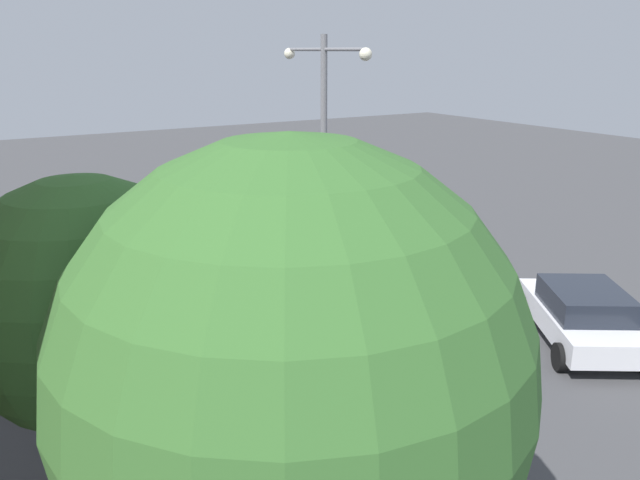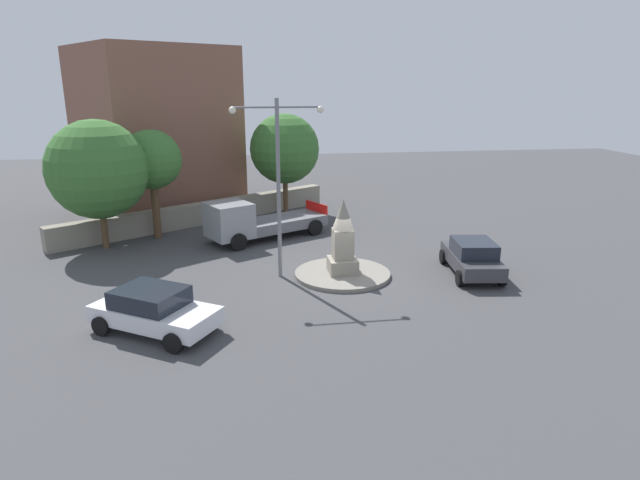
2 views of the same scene
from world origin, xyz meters
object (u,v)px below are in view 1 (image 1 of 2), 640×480
tree_far_corner (88,305)px  streetlamp (324,153)px  car_white_near_island (581,314)px  monument (288,236)px  truck_grey_waiting (118,347)px  tree_mid_cluster (293,370)px  car_dark_grey_parked_left (234,220)px

tree_far_corner → streetlamp: bearing=-49.5°
streetlamp → car_white_near_island: 7.36m
car_white_near_island → tree_far_corner: size_ratio=0.80×
monument → car_white_near_island: size_ratio=0.70×
monument → tree_far_corner: 11.32m
truck_grey_waiting → tree_far_corner: 5.97m
streetlamp → tree_far_corner: bearing=130.5°
streetlamp → tree_far_corner: streetlamp is taller
tree_mid_cluster → tree_far_corner: 2.71m
tree_mid_cluster → streetlamp: bearing=-33.5°
car_white_near_island → tree_mid_cluster: tree_mid_cluster is taller
monument → car_white_near_island: monument is taller
car_dark_grey_parked_left → car_white_near_island: 12.92m
car_dark_grey_parked_left → truck_grey_waiting: size_ratio=0.63×
car_white_near_island → tree_far_corner: bearing=97.0°
tree_mid_cluster → monument: bearing=-28.2°
monument → streetlamp: streetlamp is taller
truck_grey_waiting → tree_mid_cluster: bearing=-179.0°
truck_grey_waiting → monument: bearing=-59.7°
truck_grey_waiting → tree_mid_cluster: 7.79m
monument → tree_mid_cluster: bearing=151.8°
streetlamp → tree_mid_cluster: (-8.12, 5.38, -0.61)m
truck_grey_waiting → tree_mid_cluster: size_ratio=1.05×
truck_grey_waiting → tree_far_corner: bearing=165.2°
car_white_near_island → truck_grey_waiting: bearing=70.5°
monument → truck_grey_waiting: monument is taller
streetlamp → truck_grey_waiting: 6.56m
streetlamp → car_dark_grey_parked_left: streetlamp is taller
streetlamp → car_white_near_island: size_ratio=1.63×
monument → car_dark_grey_parked_left: 5.50m
car_white_near_island → tree_mid_cluster: 11.05m
car_dark_grey_parked_left → tree_far_corner: tree_far_corner is taller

